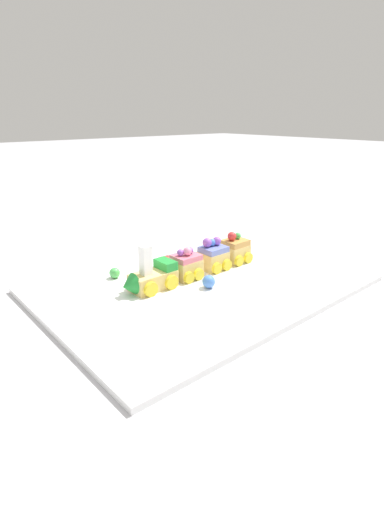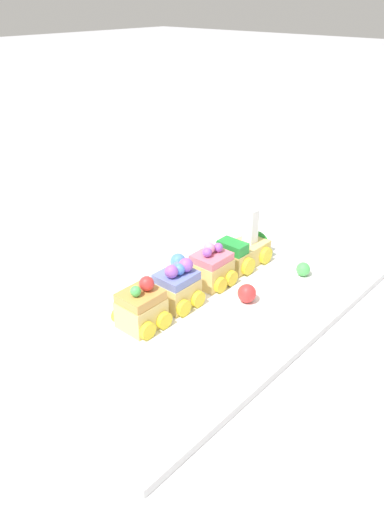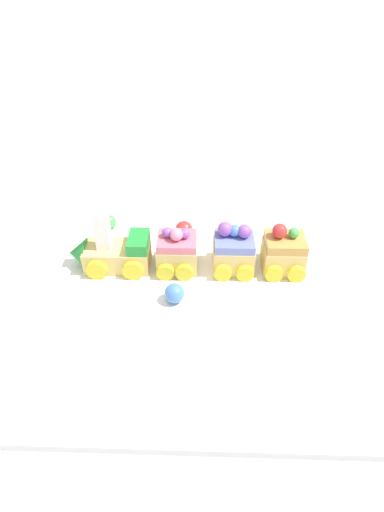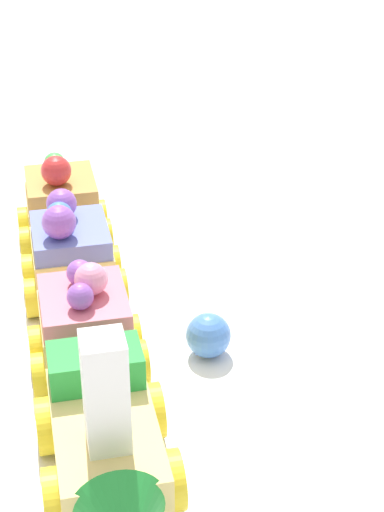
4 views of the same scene
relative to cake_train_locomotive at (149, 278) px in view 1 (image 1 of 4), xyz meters
name	(u,v)px [view 1 (image 1 of 4)]	position (x,y,z in m)	size (l,w,h in m)	color
ground_plane	(202,286)	(-0.11, 0.04, -0.04)	(10.00, 10.00, 0.00)	#B2B2B7
display_board	(202,284)	(-0.11, 0.04, -0.03)	(0.66, 0.48, 0.01)	white
cake_train_locomotive	(149,278)	(0.00, 0.00, 0.00)	(0.12, 0.07, 0.10)	#E5C675
cake_car_strawberry	(186,266)	(-0.10, 0.00, 0.00)	(0.06, 0.07, 0.07)	#E5C675
cake_car_blueberry	(213,256)	(-0.18, 0.00, 0.00)	(0.06, 0.07, 0.08)	#E5C675
cake_car_caramel	(235,250)	(-0.25, 0.00, 0.00)	(0.06, 0.07, 0.08)	#E5C675
gumball_green	(115,273)	(0.02, -0.10, -0.01)	(0.02, 0.02, 0.02)	#4CBC56
gumball_red	(167,261)	(-0.10, -0.08, -0.01)	(0.03, 0.03, 0.03)	red
gumball_blue	(209,282)	(-0.10, 0.07, -0.01)	(0.03, 0.03, 0.03)	#4C84E0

